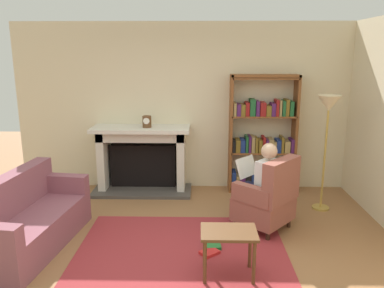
# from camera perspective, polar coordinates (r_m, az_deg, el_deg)

# --- Properties ---
(ground) EXTENTS (14.00, 14.00, 0.00)m
(ground) POSITION_cam_1_polar(r_m,az_deg,el_deg) (4.34, -1.75, -17.42)
(ground) COLOR #986740
(back_wall) EXTENTS (5.60, 0.10, 2.70)m
(back_wall) POSITION_cam_1_polar(r_m,az_deg,el_deg) (6.34, -0.64, 5.50)
(back_wall) COLOR beige
(back_wall) RESTS_ON ground
(area_rug) EXTENTS (2.40, 1.80, 0.01)m
(area_rug) POSITION_cam_1_polar(r_m,az_deg,el_deg) (4.60, -1.55, -15.44)
(area_rug) COLOR maroon
(area_rug) RESTS_ON ground
(fireplace) EXTENTS (1.59, 0.64, 1.08)m
(fireplace) POSITION_cam_1_polar(r_m,az_deg,el_deg) (6.32, -7.37, -1.85)
(fireplace) COLOR #4C4742
(fireplace) RESTS_ON ground
(mantel_clock) EXTENTS (0.14, 0.14, 0.18)m
(mantel_clock) POSITION_cam_1_polar(r_m,az_deg,el_deg) (6.07, -6.71, 3.32)
(mantel_clock) COLOR brown
(mantel_clock) RESTS_ON fireplace
(bookshelf) EXTENTS (1.06, 0.32, 1.89)m
(bookshelf) POSITION_cam_1_polar(r_m,az_deg,el_deg) (6.28, 10.40, 0.88)
(bookshelf) COLOR brown
(bookshelf) RESTS_ON ground
(armchair_reading) EXTENTS (0.89, 0.89, 0.97)m
(armchair_reading) POSITION_cam_1_polar(r_m,az_deg,el_deg) (5.01, 11.23, -7.91)
(armchair_reading) COLOR #331E14
(armchair_reading) RESTS_ON ground
(seated_reader) EXTENTS (0.59, 0.58, 1.14)m
(seated_reader) POSITION_cam_1_polar(r_m,az_deg,el_deg) (5.00, 10.18, -5.51)
(seated_reader) COLOR silver
(seated_reader) RESTS_ON ground
(sofa_floral) EXTENTS (0.92, 1.78, 0.85)m
(sofa_floral) POSITION_cam_1_polar(r_m,az_deg,el_deg) (4.93, -23.24, -10.48)
(sofa_floral) COLOR #8C505D
(sofa_floral) RESTS_ON ground
(side_table) EXTENTS (0.56, 0.39, 0.50)m
(side_table) POSITION_cam_1_polar(r_m,az_deg,el_deg) (3.97, 5.47, -13.78)
(side_table) COLOR brown
(side_table) RESTS_ON ground
(scattered_books) EXTENTS (0.26, 0.46, 0.03)m
(scattered_books) POSITION_cam_1_polar(r_m,az_deg,el_deg) (4.62, 2.85, -15.00)
(scattered_books) COLOR red
(scattered_books) RESTS_ON area_rug
(floor_lamp) EXTENTS (0.32, 0.32, 1.66)m
(floor_lamp) POSITION_cam_1_polar(r_m,az_deg,el_deg) (5.64, 19.55, 4.26)
(floor_lamp) COLOR #B7933F
(floor_lamp) RESTS_ON ground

